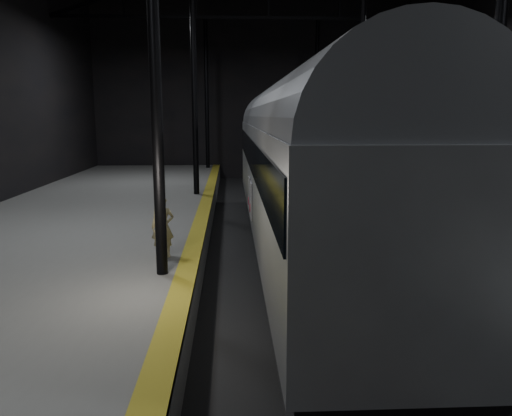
{
  "coord_description": "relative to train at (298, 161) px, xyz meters",
  "views": [
    {
      "loc": [
        -2.18,
        -15.26,
        4.63
      ],
      "look_at": [
        -1.46,
        -1.13,
        2.0
      ],
      "focal_mm": 35.0,
      "sensor_mm": 36.0,
      "label": 1
    }
  ],
  "objects": [
    {
      "name": "train",
      "position": [
        0.0,
        0.0,
        0.0
      ],
      "size": [
        3.18,
        21.28,
        5.69
      ],
      "color": "gray",
      "rests_on": "ground"
    },
    {
      "name": "platform_left",
      "position": [
        -7.5,
        -0.8,
        -2.67
      ],
      "size": [
        9.0,
        43.8,
        1.0
      ],
      "primitive_type": "cube",
      "color": "#595956",
      "rests_on": "ground"
    },
    {
      "name": "woman",
      "position": [
        -3.95,
        -3.39,
        -1.37
      ],
      "size": [
        0.62,
        0.44,
        1.6
      ],
      "primitive_type": "imported",
      "rotation": [
        0.0,
        0.0,
        0.1
      ],
      "color": "tan",
      "rests_on": "platform_left"
    },
    {
      "name": "tactile_strip",
      "position": [
        -3.25,
        -0.8,
        -2.17
      ],
      "size": [
        0.5,
        43.8,
        0.01
      ],
      "primitive_type": "cube",
      "color": "olive",
      "rests_on": "platform_left"
    },
    {
      "name": "track",
      "position": [
        0.0,
        -0.8,
        -3.11
      ],
      "size": [
        2.4,
        43.0,
        0.24
      ],
      "color": "#3F3328",
      "rests_on": "ground"
    },
    {
      "name": "ground",
      "position": [
        0.0,
        -0.8,
        -3.17
      ],
      "size": [
        44.0,
        44.0,
        0.0
      ],
      "primitive_type": "plane",
      "color": "black",
      "rests_on": "ground"
    }
  ]
}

